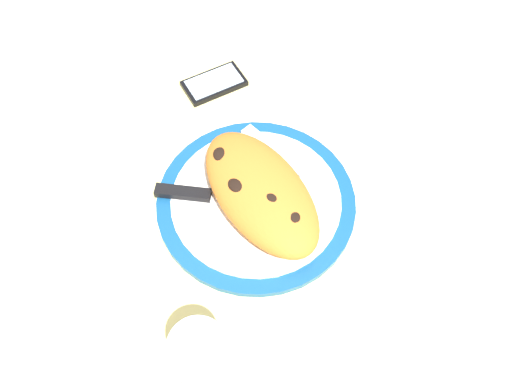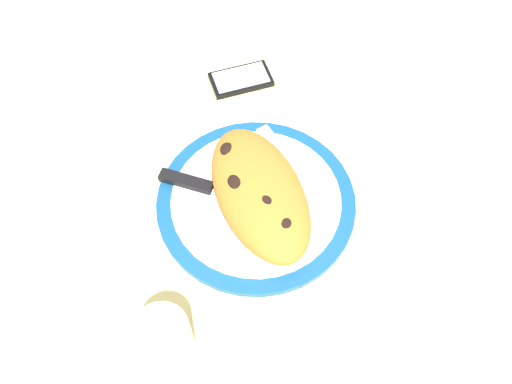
{
  "view_description": "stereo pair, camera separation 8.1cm",
  "coord_description": "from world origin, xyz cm",
  "px_view_note": "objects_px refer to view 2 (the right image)",
  "views": [
    {
      "loc": [
        -29.07,
        31.76,
        72.77
      ],
      "look_at": [
        0.0,
        0.0,
        3.52
      ],
      "focal_mm": 37.14,
      "sensor_mm": 36.0,
      "label": 1
    },
    {
      "loc": [
        -34.53,
        25.72,
        72.77
      ],
      "look_at": [
        0.0,
        0.0,
        3.52
      ],
      "focal_mm": 37.14,
      "sensor_mm": 36.0,
      "label": 2
    }
  ],
  "objects_px": {
    "knife": "(203,186)",
    "smartphone": "(241,79)",
    "water_glass": "(166,342)",
    "fork": "(283,153)",
    "calzone": "(259,193)",
    "plate": "(256,201)"
  },
  "relations": [
    {
      "from": "smartphone",
      "to": "fork",
      "type": "bearing_deg",
      "value": 165.37
    },
    {
      "from": "plate",
      "to": "fork",
      "type": "distance_m",
      "value": 0.1
    },
    {
      "from": "knife",
      "to": "smartphone",
      "type": "distance_m",
      "value": 0.25
    },
    {
      "from": "plate",
      "to": "fork",
      "type": "relative_size",
      "value": 1.94
    },
    {
      "from": "water_glass",
      "to": "smartphone",
      "type": "bearing_deg",
      "value": -46.84
    },
    {
      "from": "fork",
      "to": "knife",
      "type": "bearing_deg",
      "value": 80.61
    },
    {
      "from": "plate",
      "to": "calzone",
      "type": "height_order",
      "value": "calzone"
    },
    {
      "from": "fork",
      "to": "water_glass",
      "type": "bearing_deg",
      "value": 116.59
    },
    {
      "from": "calzone",
      "to": "fork",
      "type": "height_order",
      "value": "calzone"
    },
    {
      "from": "calzone",
      "to": "water_glass",
      "type": "relative_size",
      "value": 2.93
    },
    {
      "from": "knife",
      "to": "smartphone",
      "type": "height_order",
      "value": "knife"
    },
    {
      "from": "knife",
      "to": "water_glass",
      "type": "xyz_separation_m",
      "value": [
        -0.18,
        0.18,
        0.02
      ]
    },
    {
      "from": "calzone",
      "to": "smartphone",
      "type": "bearing_deg",
      "value": -29.87
    },
    {
      "from": "calzone",
      "to": "plate",
      "type": "bearing_deg",
      "value": -6.89
    },
    {
      "from": "plate",
      "to": "water_glass",
      "type": "distance_m",
      "value": 0.26
    },
    {
      "from": "plate",
      "to": "knife",
      "type": "relative_size",
      "value": 1.73
    },
    {
      "from": "calzone",
      "to": "smartphone",
      "type": "distance_m",
      "value": 0.28
    },
    {
      "from": "water_glass",
      "to": "fork",
      "type": "bearing_deg",
      "value": -63.41
    },
    {
      "from": "smartphone",
      "to": "water_glass",
      "type": "xyz_separation_m",
      "value": [
        -0.35,
        0.37,
        0.04
      ]
    },
    {
      "from": "calzone",
      "to": "smartphone",
      "type": "xyz_separation_m",
      "value": [
        0.24,
        -0.14,
        -0.04
      ]
    },
    {
      "from": "smartphone",
      "to": "water_glass",
      "type": "distance_m",
      "value": 0.51
    },
    {
      "from": "fork",
      "to": "plate",
      "type": "bearing_deg",
      "value": 116.35
    }
  ]
}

